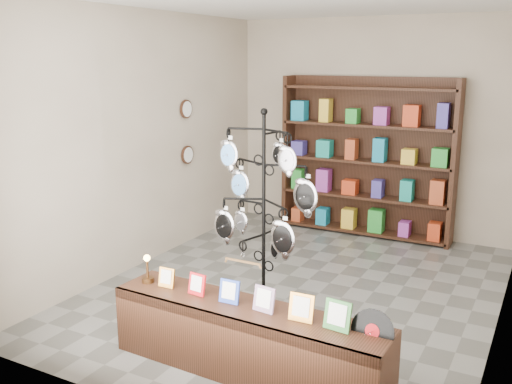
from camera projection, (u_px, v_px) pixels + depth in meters
ground at (298, 289)px, 6.19m from camera, size 5.00×5.00×0.00m
room_envelope at (301, 118)px, 5.77m from camera, size 5.00×5.00×5.00m
display_tree at (264, 200)px, 5.30m from camera, size 1.03×0.91×2.01m
front_shelf at (247, 340)px, 4.48m from camera, size 2.32×0.56×0.81m
back_shelving at (366, 162)px, 7.92m from camera, size 2.42×0.36×2.20m
wall_clocks at (187, 132)px, 7.44m from camera, size 0.03×0.24×0.84m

